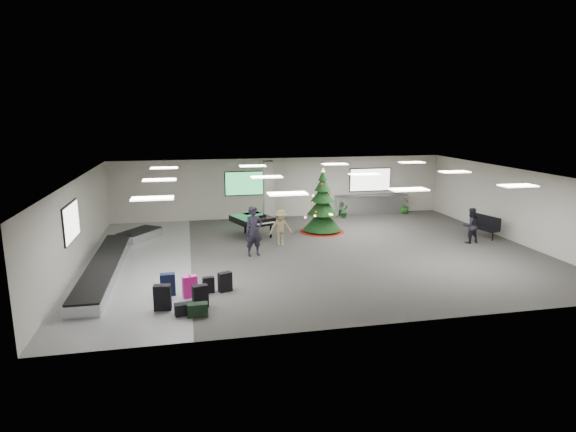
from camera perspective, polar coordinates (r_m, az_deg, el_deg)
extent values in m
plane|color=#3A3834|center=(19.69, 3.28, -4.29)|extent=(18.00, 18.00, 0.00)
cube|color=#B3AFA4|center=(26.02, -0.68, 3.38)|extent=(18.00, 0.02, 3.20)
cube|color=#B3AFA4|center=(12.90, 11.50, -6.02)|extent=(18.00, 0.02, 3.20)
cube|color=#B3AFA4|center=(19.09, -23.75, -0.89)|extent=(0.02, 14.00, 3.20)
cube|color=#B3AFA4|center=(23.30, 25.24, 1.18)|extent=(0.02, 14.00, 3.20)
cube|color=silver|center=(19.04, 3.40, 4.98)|extent=(18.00, 14.00, 0.02)
cube|color=slate|center=(19.17, -17.46, -5.31)|extent=(4.00, 14.00, 0.01)
cube|color=#9D9990|center=(24.48, -2.35, 2.81)|extent=(0.50, 0.50, 3.20)
cube|color=green|center=(25.62, -5.07, 3.87)|extent=(2.20, 0.08, 1.30)
cube|color=white|center=(27.32, 9.71, 4.26)|extent=(2.40, 0.08, 1.30)
cube|color=white|center=(18.06, -24.30, -0.66)|extent=(0.08, 2.10, 1.30)
cube|color=white|center=(14.47, -15.77, 2.03)|extent=(1.20, 0.60, 0.04)
cube|color=white|center=(18.42, -14.98, 4.16)|extent=(1.20, 0.60, 0.04)
cube|color=white|center=(22.38, -14.47, 5.54)|extent=(1.20, 0.60, 0.04)
cube|color=white|center=(14.73, -0.05, 2.67)|extent=(1.20, 0.60, 0.04)
cube|color=white|center=(18.63, -2.57, 4.65)|extent=(1.20, 0.60, 0.04)
cube|color=white|center=(22.56, -4.22, 5.94)|extent=(1.20, 0.60, 0.04)
cube|color=white|center=(16.03, 14.11, 3.07)|extent=(1.20, 0.60, 0.04)
cube|color=white|center=(19.66, 9.05, 4.91)|extent=(1.20, 0.60, 0.04)
cube|color=white|center=(23.42, 5.58, 6.14)|extent=(1.20, 0.60, 0.04)
cube|color=white|center=(18.12, 25.59, 3.26)|extent=(1.20, 0.60, 0.04)
cube|color=white|center=(21.41, 19.15, 4.97)|extent=(1.20, 0.60, 0.04)
cube|color=white|center=(24.90, 14.45, 6.17)|extent=(1.20, 0.60, 0.04)
cube|color=silver|center=(18.30, -20.92, -5.77)|extent=(1.00, 8.00, 0.38)
cube|color=black|center=(18.24, -20.97, -5.14)|extent=(0.95, 7.90, 0.05)
cube|color=silver|center=(22.59, -17.16, -2.17)|extent=(1.97, 2.21, 0.38)
cube|color=black|center=(22.54, -17.19, -1.66)|extent=(1.87, 2.10, 0.05)
cube|color=silver|center=(27.27, 9.83, 1.31)|extent=(4.00, 0.60, 1.05)
cube|color=#2D2D30|center=(27.18, 9.88, 2.42)|extent=(4.05, 0.65, 0.04)
cube|color=black|center=(14.45, -14.66, -9.32)|extent=(0.50, 0.31, 0.75)
cube|color=black|center=(14.32, -14.74, -7.89)|extent=(0.05, 0.16, 0.02)
cube|color=black|center=(14.41, -10.35, -9.34)|extent=(0.48, 0.33, 0.68)
cube|color=black|center=(14.28, -10.40, -8.04)|extent=(0.06, 0.14, 0.02)
cube|color=#EF1F95|center=(15.22, -11.57, -8.19)|extent=(0.48, 0.34, 0.68)
cube|color=black|center=(15.11, -11.62, -6.94)|extent=(0.06, 0.15, 0.02)
cube|color=black|center=(15.53, -7.47, -7.74)|extent=(0.47, 0.36, 0.62)
cube|color=black|center=(15.42, -7.50, -6.61)|extent=(0.08, 0.14, 0.02)
cube|color=black|center=(15.50, -14.05, -7.88)|extent=(0.47, 0.29, 0.71)
cube|color=black|center=(15.39, -14.12, -6.62)|extent=(0.04, 0.16, 0.02)
cube|color=black|center=(13.89, -10.66, -10.86)|extent=(0.56, 0.29, 0.37)
cube|color=black|center=(13.82, -10.70, -10.11)|extent=(0.03, 0.17, 0.02)
cube|color=black|center=(15.49, -9.41, -8.06)|extent=(0.38, 0.24, 0.52)
cube|color=black|center=(15.40, -9.44, -7.12)|extent=(0.04, 0.12, 0.02)
cube|color=black|center=(14.06, -12.22, -10.73)|extent=(0.55, 0.36, 0.34)
cube|color=black|center=(13.99, -12.25, -10.06)|extent=(0.05, 0.17, 0.02)
cone|color=#690B09|center=(23.03, 4.07, -1.69)|extent=(2.15, 2.15, 0.14)
cylinder|color=#3F2819|center=(22.98, 4.08, -1.17)|extent=(0.14, 0.14, 0.57)
cone|color=black|center=(22.91, 4.09, -0.35)|extent=(1.81, 1.81, 1.02)
cone|color=black|center=(22.77, 4.11, 1.32)|extent=(1.47, 1.47, 0.91)
cone|color=black|center=(22.67, 4.14, 2.73)|extent=(1.13, 1.13, 0.79)
cone|color=black|center=(22.60, 4.15, 3.87)|extent=(0.79, 0.79, 0.68)
cone|color=black|center=(22.55, 4.17, 4.86)|extent=(0.45, 0.45, 0.51)
cone|color=#FFE566|center=(22.52, 4.18, 5.49)|extent=(0.18, 0.18, 0.20)
cube|color=black|center=(22.01, -4.29, -0.39)|extent=(2.03, 2.14, 0.27)
cube|color=black|center=(21.24, -3.09, -1.05)|extent=(1.43, 0.78, 0.10)
cube|color=white|center=(21.20, -3.05, -0.91)|extent=(1.24, 0.58, 0.02)
cube|color=black|center=(21.38, -3.42, -0.21)|extent=(0.65, 0.27, 0.22)
cylinder|color=black|center=(21.26, -4.78, -2.15)|extent=(0.10, 0.10, 0.66)
cylinder|color=black|center=(21.82, -2.06, -1.74)|extent=(0.10, 0.10, 0.66)
cylinder|color=black|center=(22.71, -5.10, -1.23)|extent=(0.10, 0.10, 0.66)
cube|color=black|center=(23.53, 21.96, -1.31)|extent=(0.93, 1.69, 0.06)
cylinder|color=black|center=(23.07, 22.79, -2.24)|extent=(0.06, 0.06, 0.43)
cylinder|color=black|center=(24.10, 21.08, -1.51)|extent=(0.06, 0.06, 0.43)
cube|color=black|center=(23.61, 22.51, -0.57)|extent=(0.47, 1.56, 0.53)
imported|color=black|center=(18.99, -4.06, -1.81)|extent=(0.82, 0.64, 1.99)
imported|color=#8B7E56|center=(20.48, -0.87, -1.39)|extent=(1.04, 0.64, 1.55)
imported|color=black|center=(22.33, 20.81, -1.06)|extent=(0.79, 0.64, 1.55)
imported|color=#153C13|center=(26.06, 6.74, 0.57)|extent=(0.50, 0.46, 0.74)
imported|color=#153C13|center=(27.81, 13.63, 1.21)|extent=(0.70, 0.70, 0.91)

